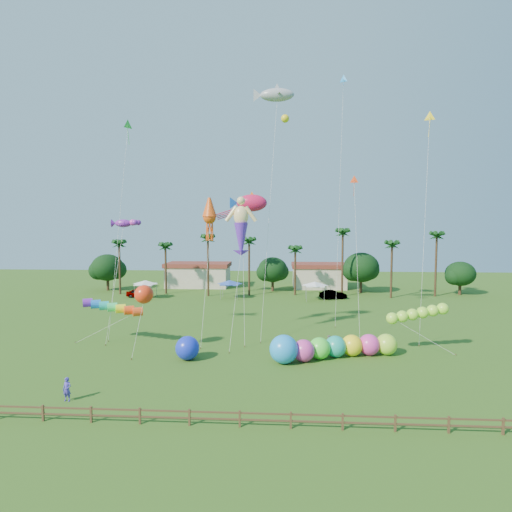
# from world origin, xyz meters

# --- Properties ---
(ground) EXTENTS (160.00, 160.00, 0.00)m
(ground) POSITION_xyz_m (0.00, 0.00, 0.00)
(ground) COLOR #285116
(ground) RESTS_ON ground
(tree_line) EXTENTS (69.46, 8.91, 11.00)m
(tree_line) POSITION_xyz_m (3.57, 44.00, 4.28)
(tree_line) COLOR #3A2819
(tree_line) RESTS_ON ground
(buildings_row) EXTENTS (35.00, 7.00, 4.00)m
(buildings_row) POSITION_xyz_m (-3.09, 50.00, 2.00)
(buildings_row) COLOR beige
(buildings_row) RESTS_ON ground
(tent_row) EXTENTS (31.00, 4.00, 0.60)m
(tent_row) POSITION_xyz_m (-6.00, 36.33, 2.75)
(tent_row) COLOR white
(tent_row) RESTS_ON ground
(fence) EXTENTS (36.12, 0.12, 1.00)m
(fence) POSITION_xyz_m (0.00, -6.00, 0.61)
(fence) COLOR brown
(fence) RESTS_ON ground
(car_a) EXTENTS (4.53, 2.39, 1.47)m
(car_a) POSITION_xyz_m (-21.39, 36.83, 0.73)
(car_a) COLOR #4C4C54
(car_a) RESTS_ON ground
(car_b) EXTENTS (4.64, 2.46, 1.45)m
(car_b) POSITION_xyz_m (11.16, 37.41, 0.73)
(car_b) COLOR #4C4C54
(car_b) RESTS_ON ground
(spectator_a) EXTENTS (0.63, 0.45, 1.63)m
(spectator_a) POSITION_xyz_m (-12.04, -3.18, 0.81)
(spectator_a) COLOR #4234B9
(spectator_a) RESTS_ON ground
(spectator_b) EXTENTS (0.92, 0.83, 1.56)m
(spectator_b) POSITION_xyz_m (7.04, 8.87, 0.78)
(spectator_b) COLOR gray
(spectator_b) RESTS_ON ground
(caterpillar_inflatable) EXTENTS (12.06, 5.47, 2.49)m
(caterpillar_inflatable) POSITION_xyz_m (6.81, 6.77, 1.04)
(caterpillar_inflatable) COLOR #D9399F
(caterpillar_inflatable) RESTS_ON ground
(blue_ball) EXTENTS (2.12, 2.12, 2.12)m
(blue_ball) POSITION_xyz_m (-5.86, 5.72, 1.06)
(blue_ball) COLOR #182BD8
(blue_ball) RESTS_ON ground
(rainbow_tube) EXTENTS (8.49, 2.64, 3.92)m
(rainbow_tube) POSITION_xyz_m (-13.33, 9.46, 3.46)
(rainbow_tube) COLOR #F34E1B
(rainbow_tube) RESTS_ON ground
(green_worm) EXTENTS (8.71, 1.14, 3.93)m
(green_worm) POSITION_xyz_m (12.85, 8.89, 3.27)
(green_worm) COLOR #A2F336
(green_worm) RESTS_ON ground
(orange_ball_kite) EXTENTS (2.15, 2.96, 6.46)m
(orange_ball_kite) POSITION_xyz_m (-10.23, 7.23, 5.59)
(orange_ball_kite) COLOR red
(orange_ball_kite) RESTS_ON ground
(merman_kite) EXTENTS (2.65, 5.32, 14.38)m
(merman_kite) POSITION_xyz_m (-1.65, 11.96, 11.50)
(merman_kite) COLOR #F8D38D
(merman_kite) RESTS_ON ground
(fish_kite) EXTENTS (5.12, 5.98, 15.41)m
(fish_kite) POSITION_xyz_m (-0.69, 14.12, 14.39)
(fish_kite) COLOR #D11749
(fish_kite) RESTS_ON ground
(shark_kite) EXTENTS (5.27, 8.03, 27.84)m
(shark_kite) POSITION_xyz_m (1.92, 18.13, 26.89)
(shark_kite) COLOR #999CA6
(shark_kite) RESTS_ON ground
(squid_kite) EXTENTS (1.99, 5.30, 15.01)m
(squid_kite) POSITION_xyz_m (-5.10, 13.13, 12.82)
(squid_kite) COLOR #E74E12
(squid_kite) RESTS_ON ground
(lobster_kite) EXTENTS (3.19, 5.27, 12.85)m
(lobster_kite) POSITION_xyz_m (-14.63, 13.72, 12.23)
(lobster_kite) COLOR purple
(lobster_kite) RESTS_ON ground
(delta_kite_red) EXTENTS (1.13, 5.22, 17.75)m
(delta_kite_red) POSITION_xyz_m (10.80, 18.04, 16.83)
(delta_kite_red) COLOR #FC491C
(delta_kite_red) RESTS_ON ground
(delta_kite_yellow) EXTENTS (2.59, 4.71, 24.05)m
(delta_kite_yellow) POSITION_xyz_m (18.03, 15.29, 22.98)
(delta_kite_yellow) COLOR yellow
(delta_kite_yellow) RESTS_ON ground
(delta_kite_green) EXTENTS (1.58, 4.54, 23.51)m
(delta_kite_green) POSITION_xyz_m (-14.26, 14.60, 22.45)
(delta_kite_green) COLOR green
(delta_kite_green) RESTS_ON ground
(delta_kite_blue) EXTENTS (1.82, 4.78, 30.60)m
(delta_kite_blue) POSITION_xyz_m (10.03, 22.32, 29.19)
(delta_kite_blue) COLOR #1B8EF7
(delta_kite_blue) RESTS_ON ground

